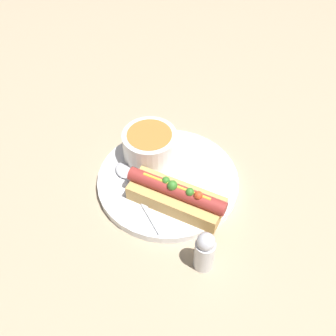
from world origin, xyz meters
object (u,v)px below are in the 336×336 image
Objects in this scene: hot_dog at (176,196)px; salt_shaker at (205,251)px; soup_bowl at (150,145)px; spoon at (129,179)px.

salt_shaker is (0.03, -0.11, 0.00)m from hot_dog.
hot_dog is 2.06× the size of salt_shaker.
salt_shaker is at bearing -42.52° from hot_dog.
soup_bowl is 1.23× the size of salt_shaker.
spoon is at bearing -128.76° from soup_bowl.
hot_dog is at bearing 103.87° from salt_shaker.
soup_bowl is at bearing 104.84° from salt_shaker.
soup_bowl is at bearing -58.62° from spoon.
spoon is (-0.08, 0.06, -0.02)m from hot_dog.
hot_dog reaches higher than spoon.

